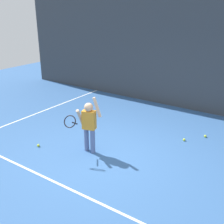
{
  "coord_description": "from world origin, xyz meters",
  "views": [
    {
      "loc": [
        3.3,
        -4.49,
        3.22
      ],
      "look_at": [
        -0.22,
        0.6,
        0.85
      ],
      "focal_mm": 44.68,
      "sensor_mm": 36.0,
      "label": 1
    }
  ],
  "objects": [
    {
      "name": "ground_plane",
      "position": [
        0.0,
        0.0,
        0.0
      ],
      "size": [
        20.0,
        20.0,
        0.0
      ],
      "primitive_type": "plane",
      "color": "#335B93"
    },
    {
      "name": "court_line_baseline",
      "position": [
        0.0,
        -1.35,
        0.0
      ],
      "size": [
        9.0,
        0.05,
        0.0
      ],
      "primitive_type": "cube",
      "color": "white",
      "rests_on": "ground"
    },
    {
      "name": "court_line_sideline",
      "position": [
        -3.38,
        1.0,
        0.0
      ],
      "size": [
        0.05,
        9.0,
        0.0
      ],
      "primitive_type": "cube",
      "color": "white",
      "rests_on": "ground"
    },
    {
      "name": "back_fence_windscreen",
      "position": [
        0.0,
        4.12,
        1.99
      ],
      "size": [
        13.22,
        0.08,
        3.98
      ],
      "primitive_type": "cube",
      "color": "#383D42",
      "rests_on": "ground"
    },
    {
      "name": "fence_post_0",
      "position": [
        -6.46,
        4.18,
        2.07
      ],
      "size": [
        0.09,
        0.09,
        4.13
      ],
      "primitive_type": "cylinder",
      "color": "slate",
      "rests_on": "ground"
    },
    {
      "name": "fence_post_1",
      "position": [
        0.0,
        4.18,
        2.07
      ],
      "size": [
        0.09,
        0.09,
        4.13
      ],
      "primitive_type": "cylinder",
      "color": "slate",
      "rests_on": "ground"
    },
    {
      "name": "tennis_player",
      "position": [
        -0.44,
        -0.02,
        0.73
      ],
      "size": [
        0.6,
        0.7,
        1.35
      ],
      "rotation": [
        0.0,
        0.0,
        0.27
      ],
      "color": "slate",
      "rests_on": "ground"
    },
    {
      "name": "tennis_ball_1",
      "position": [
        1.58,
        2.29,
        0.03
      ],
      "size": [
        0.07,
        0.07,
        0.07
      ],
      "primitive_type": "sphere",
      "color": "#CCE033",
      "rests_on": "ground"
    },
    {
      "name": "tennis_ball_3",
      "position": [
        -1.62,
        -0.54,
        0.03
      ],
      "size": [
        0.07,
        0.07,
        0.07
      ],
      "primitive_type": "sphere",
      "color": "#CCE033",
      "rests_on": "ground"
    },
    {
      "name": "tennis_ball_5",
      "position": [
        1.2,
        1.78,
        0.03
      ],
      "size": [
        0.07,
        0.07,
        0.07
      ],
      "primitive_type": "sphere",
      "color": "#CCE033",
      "rests_on": "ground"
    }
  ]
}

